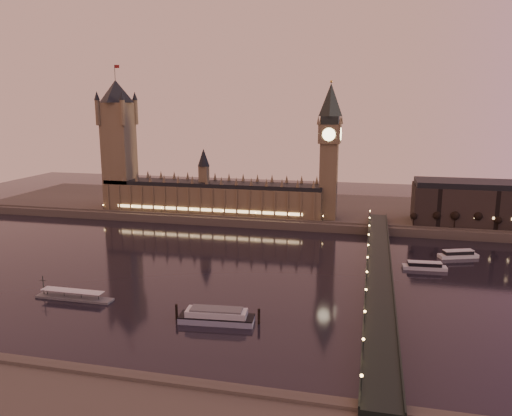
{
  "coord_description": "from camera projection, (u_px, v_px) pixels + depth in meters",
  "views": [
    {
      "loc": [
        86.26,
        -257.98,
        92.48
      ],
      "look_at": [
        17.41,
        35.0,
        29.92
      ],
      "focal_mm": 35.0,
      "sensor_mm": 36.0,
      "label": 1
    }
  ],
  "objects": [
    {
      "name": "bare_tree_3",
      "position": [
        478.0,
        218.0,
        349.2
      ],
      "size": [
        5.52,
        5.52,
        11.22
      ],
      "color": "black",
      "rests_on": "ground"
    },
    {
      "name": "pontoon_pier",
      "position": [
        74.0,
        297.0,
        241.46
      ],
      "size": [
        39.06,
        6.51,
        10.42
      ],
      "color": "#595B5E",
      "rests_on": "ground"
    },
    {
      "name": "westminster_bridge",
      "position": [
        378.0,
        273.0,
        262.38
      ],
      "size": [
        13.2,
        260.0,
        15.3
      ],
      "color": "black",
      "rests_on": "ground"
    },
    {
      "name": "cruise_boat_c",
      "position": [
        458.0,
        254.0,
        306.84
      ],
      "size": [
        24.94,
        14.45,
        4.83
      ],
      "rotation": [
        0.0,
        0.0,
        0.35
      ],
      "color": "silver",
      "rests_on": "ground"
    },
    {
      "name": "cruise_boat_b",
      "position": [
        425.0,
        266.0,
        284.96
      ],
      "size": [
        24.86,
        7.94,
        4.52
      ],
      "rotation": [
        0.0,
        0.0,
        0.08
      ],
      "color": "silver",
      "rests_on": "ground"
    },
    {
      "name": "bare_tree_2",
      "position": [
        456.0,
        217.0,
        352.47
      ],
      "size": [
        5.52,
        5.52,
        11.22
      ],
      "color": "black",
      "rests_on": "ground"
    },
    {
      "name": "bare_tree_4",
      "position": [
        500.0,
        219.0,
        345.93
      ],
      "size": [
        5.52,
        5.52,
        11.22
      ],
      "color": "black",
      "rests_on": "ground"
    },
    {
      "name": "bare_tree_1",
      "position": [
        434.0,
        216.0,
        355.74
      ],
      "size": [
        5.52,
        5.52,
        11.22
      ],
      "color": "black",
      "rests_on": "ground"
    },
    {
      "name": "bare_tree_0",
      "position": [
        413.0,
        215.0,
        359.01
      ],
      "size": [
        5.52,
        5.52,
        11.22
      ],
      "color": "black",
      "rests_on": "ground"
    },
    {
      "name": "moored_barge",
      "position": [
        217.0,
        316.0,
        215.17
      ],
      "size": [
        37.42,
        12.13,
        6.89
      ],
      "rotation": [
        0.0,
        0.0,
        0.09
      ],
      "color": "#838CA7",
      "rests_on": "ground"
    },
    {
      "name": "palace_of_westminster",
      "position": [
        211.0,
        194.0,
        403.91
      ],
      "size": [
        180.0,
        26.62,
        52.0
      ],
      "color": "brown",
      "rests_on": "ground"
    },
    {
      "name": "ground",
      "position": [
        212.0,
        270.0,
        284.02
      ],
      "size": [
        700.0,
        700.0,
        0.0
      ],
      "primitive_type": "plane",
      "color": "black",
      "rests_on": "ground"
    },
    {
      "name": "big_ben",
      "position": [
        330.0,
        143.0,
        374.23
      ],
      "size": [
        17.68,
        17.68,
        104.0
      ],
      "color": "brown",
      "rests_on": "ground"
    },
    {
      "name": "victoria_tower",
      "position": [
        118.0,
        137.0,
        412.84
      ],
      "size": [
        31.68,
        31.68,
        118.0
      ],
      "color": "brown",
      "rests_on": "ground"
    },
    {
      "name": "far_embankment",
      "position": [
        304.0,
        209.0,
        433.96
      ],
      "size": [
        560.0,
        130.0,
        6.0
      ],
      "primitive_type": "cube",
      "color": "#423D35",
      "rests_on": "ground"
    }
  ]
}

